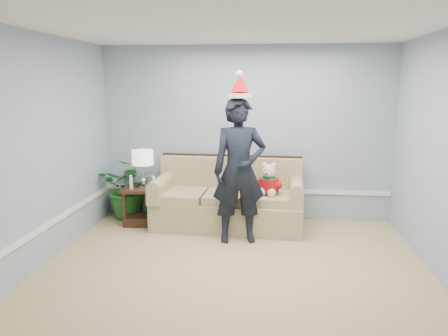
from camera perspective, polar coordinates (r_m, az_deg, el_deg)
room_shell at (r=4.35m, az=0.76°, el=0.82°), size 4.54×5.04×2.74m
wainscot_trim at (r=5.91m, az=-9.57°, el=-5.56°), size 4.49×4.99×0.06m
sofa at (r=6.58m, az=0.61°, el=-4.48°), size 2.24×1.04×1.03m
side_table at (r=6.82m, az=-10.44°, el=-5.35°), size 0.64×0.56×0.57m
table_lamp at (r=6.64m, az=-10.57°, el=1.15°), size 0.32×0.32×0.57m
candle_pair at (r=6.58m, az=-10.62°, el=-1.95°), size 0.40×0.05×0.20m
houseplant at (r=7.11m, az=-12.15°, el=-2.49°), size 0.93×0.82×0.99m
man at (r=5.81m, az=2.01°, el=-0.39°), size 0.79×0.60×1.95m
santa_hat at (r=5.71m, az=2.10°, el=10.67°), size 0.32×0.36×0.36m
teddy_bear at (r=6.31m, az=5.87°, el=-1.97°), size 0.35×0.36×0.48m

